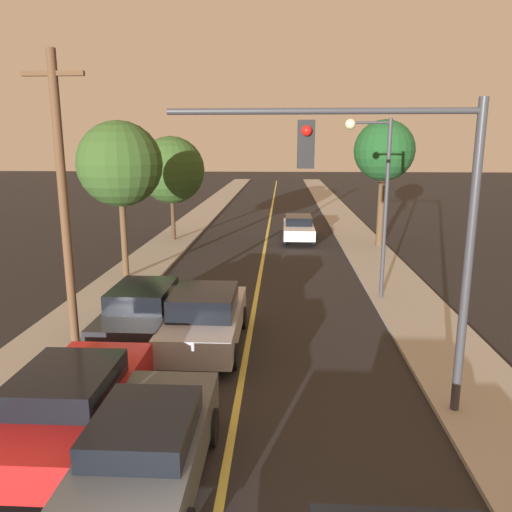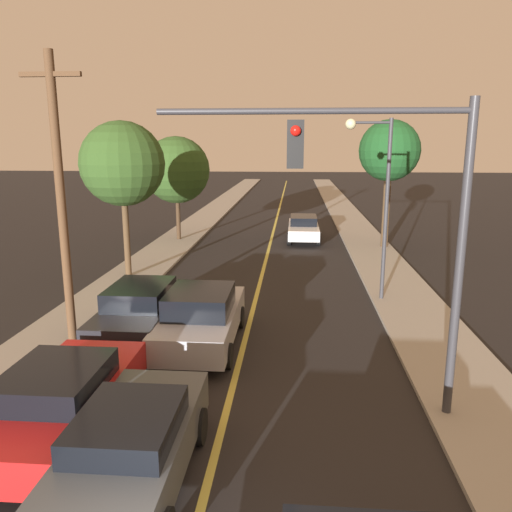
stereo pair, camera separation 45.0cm
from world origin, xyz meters
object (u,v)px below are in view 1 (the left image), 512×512
(car_near_lane_front, at_px, (148,448))
(streetlamp_right, at_px, (376,184))
(utility_pole_left, at_px, (63,199))
(car_outer_lane_front, at_px, (71,401))
(tree_right_near, at_px, (384,151))
(car_near_lane_second, at_px, (205,318))
(tree_left_far, at_px, (120,164))
(traffic_signal_mast, at_px, (399,203))
(car_outer_lane_second, at_px, (145,311))
(tree_left_near, at_px, (171,170))
(car_far_oncoming, at_px, (298,227))

(car_near_lane_front, height_order, streetlamp_right, streetlamp_right)
(utility_pole_left, bearing_deg, car_outer_lane_front, -67.76)
(car_near_lane_front, distance_m, tree_right_near, 21.93)
(car_near_lane_second, xyz_separation_m, tree_left_far, (-4.43, 6.89, 3.95))
(car_near_lane_second, distance_m, streetlamp_right, 7.79)
(car_near_lane_second, distance_m, traffic_signal_mast, 6.60)
(streetlamp_right, bearing_deg, traffic_signal_mast, -97.11)
(tree_left_far, bearing_deg, utility_pole_left, -83.71)
(traffic_signal_mast, distance_m, tree_left_far, 13.51)
(tree_left_far, bearing_deg, car_outer_lane_second, -67.90)
(car_outer_lane_front, bearing_deg, tree_left_far, 102.56)
(tree_left_near, bearing_deg, car_near_lane_front, -78.82)
(tree_right_near, bearing_deg, car_outer_lane_front, -116.40)
(tree_left_near, relative_size, tree_left_far, 0.92)
(tree_right_near, bearing_deg, tree_left_far, -148.79)
(car_outer_lane_front, relative_size, tree_left_far, 0.73)
(car_outer_lane_second, relative_size, tree_left_near, 0.84)
(car_near_lane_second, distance_m, tree_left_far, 9.09)
(car_far_oncoming, bearing_deg, tree_right_near, 154.95)
(tree_right_near, bearing_deg, utility_pole_left, -127.61)
(car_outer_lane_front, distance_m, streetlamp_right, 12.18)
(car_outer_lane_second, distance_m, traffic_signal_mast, 8.21)
(car_near_lane_front, bearing_deg, streetlamp_right, 63.15)
(car_outer_lane_front, relative_size, streetlamp_right, 0.73)
(streetlamp_right, height_order, tree_right_near, tree_right_near)
(traffic_signal_mast, distance_m, tree_left_near, 20.58)
(traffic_signal_mast, distance_m, streetlamp_right, 7.95)
(streetlamp_right, xyz_separation_m, tree_left_near, (-9.59, 10.80, -0.10))
(car_near_lane_second, height_order, traffic_signal_mast, traffic_signal_mast)
(tree_right_near, bearing_deg, traffic_signal_mast, -100.01)
(car_near_lane_front, xyz_separation_m, traffic_signal_mast, (4.38, 2.70, 3.69))
(car_outer_lane_second, bearing_deg, traffic_signal_mast, -32.06)
(car_far_oncoming, height_order, tree_left_far, tree_left_far)
(streetlamp_right, bearing_deg, tree_left_near, 131.60)
(car_near_lane_second, distance_m, utility_pole_left, 4.94)
(car_near_lane_front, bearing_deg, utility_pole_left, 122.32)
(car_outer_lane_second, xyz_separation_m, streetlamp_right, (7.22, 3.98, 3.40))
(car_far_oncoming, relative_size, traffic_signal_mast, 0.79)
(car_near_lane_second, relative_size, utility_pole_left, 0.61)
(tree_left_far, bearing_deg, car_outer_lane_front, -77.44)
(tree_left_near, relative_size, tree_right_near, 0.88)
(car_near_lane_front, height_order, car_outer_lane_second, car_outer_lane_second)
(car_far_oncoming, bearing_deg, streetlamp_right, 101.12)
(car_near_lane_front, height_order, tree_right_near, tree_right_near)
(tree_left_near, xyz_separation_m, tree_right_near, (11.68, -1.24, 1.07))
(car_outer_lane_front, xyz_separation_m, tree_left_near, (-2.37, 20.00, 3.34))
(car_outer_lane_front, bearing_deg, streetlamp_right, 51.88)
(tree_left_near, bearing_deg, traffic_signal_mast, -65.28)
(utility_pole_left, bearing_deg, car_near_lane_second, 4.81)
(car_far_oncoming, bearing_deg, car_outer_lane_front, 76.65)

